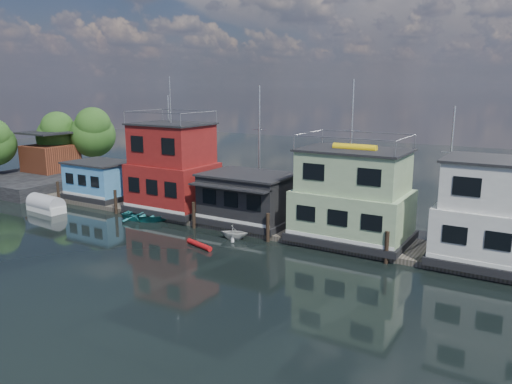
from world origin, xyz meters
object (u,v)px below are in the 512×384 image
Objects in this scene: houseboat_red at (173,169)px; houseboat_white at (505,215)px; houseboat_dark at (248,198)px; dinghy_white at (234,232)px; houseboat_green at (353,197)px; tarp_runabout at (46,205)px; houseboat_blue at (101,180)px; dinghy_teal at (146,215)px; red_kayak at (199,245)px.

houseboat_red reaches higher than houseboat_white.
houseboat_dark is 4.21m from dinghy_white.
houseboat_green is 10.00m from houseboat_white.
houseboat_dark reaches higher than tarp_runabout.
houseboat_green reaches higher than houseboat_blue.
houseboat_dark is at bearing -84.72° from dinghy_teal.
dinghy_white is 3.11m from red_kayak.
houseboat_green is at bearing -94.36° from dinghy_teal.
houseboat_red is at bearing 157.76° from red_kayak.
houseboat_dark reaches higher than houseboat_blue.
dinghy_teal is 9.16m from red_kayak.
houseboat_white is 1.94× the size of dinghy_teal.
houseboat_green is at bearing 0.00° from houseboat_blue.
houseboat_red is 12.56m from tarp_runabout.
houseboat_white is at bearing 36.24° from red_kayak.
dinghy_teal is 1.03× the size of tarp_runabout.
red_kayak is at bearing 140.99° from dinghy_white.
houseboat_blue is 2.43× the size of red_kayak.
houseboat_red reaches higher than houseboat_green.
houseboat_green is (26.50, 0.00, 1.34)m from houseboat_blue.
houseboat_blue is 0.76× the size of houseboat_white.
houseboat_red is 4.50× the size of red_kayak.
houseboat_green is 18.07m from dinghy_teal.
houseboat_blue is at bearing 57.07° from dinghy_teal.
red_kayak is 0.62× the size of tarp_runabout.
red_kayak is (17.42, -6.54, -2.01)m from houseboat_blue.
red_kayak is (-19.08, -6.54, -3.34)m from houseboat_white.
houseboat_blue is 36.52m from houseboat_white.
tarp_runabout is (-1.19, -5.59, -1.58)m from houseboat_blue.
houseboat_blue is 18.96m from dinghy_white.
dinghy_white is (-7.96, -3.66, -2.98)m from houseboat_green.
red_kayak is at bearing -126.68° from dinghy_teal.
dinghy_white is at bearing -107.92° from dinghy_teal.
houseboat_blue is 1.51× the size of tarp_runabout.
houseboat_blue is at bearing 176.73° from red_kayak.
houseboat_blue reaches higher than dinghy_teal.
houseboat_blue is 9.62m from dinghy_teal.
houseboat_dark is (8.00, -0.02, -1.69)m from houseboat_red.
houseboat_red is at bearing -24.33° from dinghy_teal.
dinghy_teal is at bearing 68.46° from dinghy_white.
red_kayak is (7.92, -6.54, -3.91)m from houseboat_red.
tarp_runabout is at bearing -171.57° from houseboat_white.
dinghy_white is (9.04, -3.66, -3.53)m from houseboat_red.
houseboat_green is at bearing 0.00° from houseboat_red.
houseboat_white reaches higher than tarp_runabout.
houseboat_green is 11.68m from red_kayak.
tarp_runabout is (-18.61, 0.95, 0.43)m from red_kayak.
houseboat_white reaches higher than houseboat_dark.
houseboat_blue reaches higher than tarp_runabout.
houseboat_white reaches higher than houseboat_blue.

